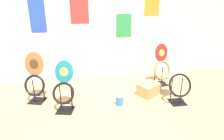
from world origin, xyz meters
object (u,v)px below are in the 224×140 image
object	(u,v)px
paint_can	(120,100)
storage_box	(149,89)
toilet_seat_display_crimson_swirl	(162,67)
toilet_seat_display_woodgrain	(35,80)
toilet_seat_display_teal_sax	(64,88)
toilet_seat_display_white_plain	(179,81)

from	to	relation	value
paint_can	storage_box	world-z (taller)	storage_box
toilet_seat_display_crimson_swirl	storage_box	size ratio (longest dim) A/B	1.78
toilet_seat_display_woodgrain	toilet_seat_display_crimson_swirl	bearing A→B (deg)	5.26
toilet_seat_display_crimson_swirl	toilet_seat_display_woodgrain	bearing A→B (deg)	-174.74
toilet_seat_display_crimson_swirl	toilet_seat_display_woodgrain	size ratio (longest dim) A/B	0.98
toilet_seat_display_crimson_swirl	toilet_seat_display_teal_sax	bearing A→B (deg)	-162.06
toilet_seat_display_teal_sax	toilet_seat_display_white_plain	bearing A→B (deg)	-3.82
paint_can	toilet_seat_display_teal_sax	bearing A→B (deg)	178.66
toilet_seat_display_teal_sax	toilet_seat_display_crimson_swirl	world-z (taller)	toilet_seat_display_crimson_swirl
toilet_seat_display_teal_sax	toilet_seat_display_woodgrain	xyz separation A→B (m)	(-0.52, 0.43, 0.00)
toilet_seat_display_white_plain	toilet_seat_display_crimson_swirl	distance (m)	0.80
paint_can	storage_box	size ratio (longest dim) A/B	0.36
storage_box	toilet_seat_display_crimson_swirl	bearing A→B (deg)	43.69
toilet_seat_display_woodgrain	toilet_seat_display_teal_sax	bearing A→B (deg)	-39.23
toilet_seat_display_teal_sax	toilet_seat_display_woodgrain	distance (m)	0.67
toilet_seat_display_teal_sax	storage_box	xyz separation A→B (m)	(1.61, 0.25, -0.30)
toilet_seat_display_white_plain	paint_can	size ratio (longest dim) A/B	5.10
toilet_seat_display_white_plain	toilet_seat_display_crimson_swirl	size ratio (longest dim) A/B	1.03
toilet_seat_display_woodgrain	storage_box	size ratio (longest dim) A/B	1.83
toilet_seat_display_white_plain	toilet_seat_display_crimson_swirl	xyz separation A→B (m)	(0.03, 0.80, -0.02)
toilet_seat_display_teal_sax	paint_can	xyz separation A→B (m)	(0.96, -0.02, -0.32)
toilet_seat_display_woodgrain	toilet_seat_display_white_plain	bearing A→B (deg)	-12.45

